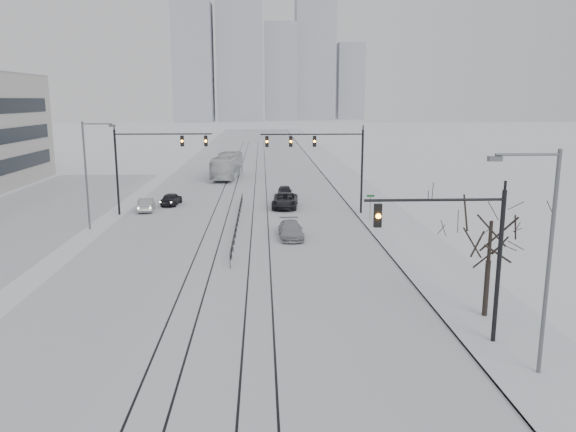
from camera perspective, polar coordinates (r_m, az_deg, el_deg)
The scene contains 21 objects.
ground at distance 20.25m, azimuth -8.84°, elevation -20.52°, with size 500.00×500.00×0.00m, color white.
road at distance 77.79m, azimuth -4.21°, elevation 3.80°, with size 22.00×260.00×0.02m, color silver.
sidewalk_east at distance 78.58m, azimuth 5.70°, elevation 3.91°, with size 5.00×260.00×0.16m, color silver.
curb at distance 78.26m, azimuth 3.92°, elevation 3.89°, with size 0.10×260.00×0.12m, color gray.
parking_strip at distance 57.54m, azimuth -25.22°, elevation -0.13°, with size 14.00×60.00×0.03m, color silver.
tram_rails at distance 58.05m, azimuth -4.72°, elevation 1.07°, with size 5.30×180.00×0.01m.
skyline at distance 291.33m, azimuth -2.17°, elevation 15.69°, with size 96.00×48.00×72.00m.
traffic_mast_near at distance 25.36m, azimuth 17.43°, elevation -2.95°, with size 6.10×0.37×7.00m.
traffic_mast_ne at distance 52.59m, azimuth 3.95°, elevation 6.29°, with size 9.60×0.37×8.00m.
traffic_mast_nw at distance 54.31m, azimuth -14.03°, elevation 5.94°, with size 9.10×0.37×8.00m.
street_light_east at distance 23.31m, azimuth 24.45°, elevation -3.11°, with size 2.73×0.25×9.00m.
street_light_west at distance 49.46m, azimuth -19.55°, elevation 4.65°, with size 2.73×0.25×9.00m.
bare_tree at distance 28.96m, azimuth 19.90°, elevation -1.46°, with size 4.40×4.40×6.10m.
median_fence at distance 48.16m, azimuth -5.13°, elevation -0.55°, with size 0.06×24.00×1.00m.
street_sign at distance 50.79m, azimuth 8.36°, elevation 1.26°, with size 0.70×0.06×2.40m.
sedan_sb_inner at distance 59.30m, azimuth -11.76°, elevation 1.71°, with size 1.54×3.84×1.31m, color black.
sedan_sb_outer at distance 56.66m, azimuth -14.20°, elevation 1.14°, with size 1.39×3.98×1.31m, color #A2A6A9.
sedan_nb_front at distance 56.59m, azimuth -0.31°, elevation 1.57°, with size 2.46×5.32×1.48m, color black.
sedan_nb_right at distance 44.25m, azimuth 0.30°, elevation -1.44°, with size 1.82×4.47×1.30m, color #9B9EA3.
sedan_nb_far at distance 62.50m, azimuth -0.29°, elevation 2.47°, with size 1.56×3.87×1.32m, color black.
box_truck at distance 78.63m, azimuth -6.18°, elevation 5.08°, with size 2.82×12.06×3.36m, color silver.
Camera 1 is at (2.13, -17.01, 10.77)m, focal length 35.00 mm.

